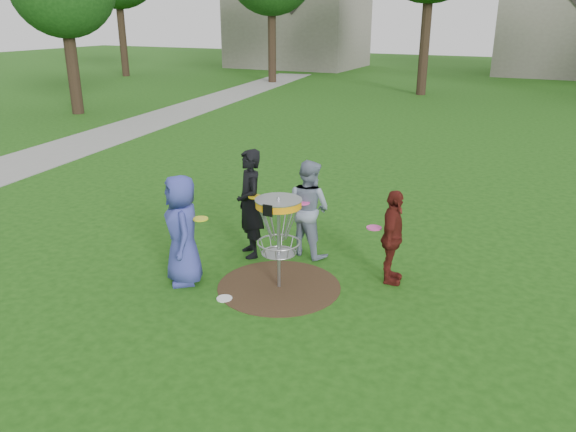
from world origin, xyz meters
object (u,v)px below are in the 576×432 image
at_px(player_maroon, 392,237).
at_px(disc_golf_basket, 279,221).
at_px(player_blue, 182,230).
at_px(player_black, 250,204).
at_px(player_grey, 308,208).

distance_m(player_maroon, disc_golf_basket, 1.68).
bearing_deg(disc_golf_basket, player_maroon, 31.91).
xyz_separation_m(player_blue, player_maroon, (2.74, 1.32, -0.11)).
xyz_separation_m(player_black, player_grey, (0.84, 0.44, -0.09)).
bearing_deg(player_grey, disc_golf_basket, 111.01).
bearing_deg(player_black, disc_golf_basket, 3.96).
bearing_deg(player_black, player_grey, 73.48).
bearing_deg(player_grey, player_blue, 70.86).
distance_m(player_blue, player_black, 1.35).
height_order(player_blue, player_maroon, player_blue).
relative_size(player_black, player_grey, 1.11).
relative_size(player_blue, disc_golf_basket, 1.19).
bearing_deg(player_black, player_maroon, 46.46).
distance_m(player_blue, disc_golf_basket, 1.42).
height_order(player_black, player_maroon, player_black).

